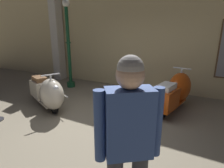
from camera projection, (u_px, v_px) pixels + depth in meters
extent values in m
plane|color=gray|center=(92.00, 130.00, 3.55)|extent=(60.00, 60.00, 0.00)
cube|color=#CCB784|center=(146.00, 35.00, 5.82)|extent=(18.00, 0.20, 3.58)
cube|color=beige|center=(57.00, 35.00, 7.13)|extent=(0.36, 0.36, 3.58)
cylinder|color=black|center=(54.00, 106.00, 4.24)|extent=(0.39, 0.22, 0.39)
cylinder|color=silver|center=(54.00, 106.00, 4.24)|extent=(0.20, 0.15, 0.17)
cylinder|color=black|center=(41.00, 96.00, 4.93)|extent=(0.39, 0.22, 0.39)
cylinder|color=silver|center=(41.00, 96.00, 4.93)|extent=(0.20, 0.15, 0.17)
cube|color=beige|center=(47.00, 101.00, 4.59)|extent=(0.99, 0.68, 0.05)
ellipsoid|color=beige|center=(52.00, 94.00, 4.20)|extent=(0.95, 0.78, 0.74)
cube|color=beige|center=(41.00, 88.00, 4.84)|extent=(0.76, 0.62, 0.43)
cube|color=brown|center=(39.00, 79.00, 4.77)|extent=(0.54, 0.43, 0.12)
sphere|color=silver|center=(56.00, 89.00, 3.94)|extent=(0.15, 0.15, 0.15)
cylinder|color=silver|center=(51.00, 80.00, 4.09)|extent=(0.04, 0.04, 0.27)
cylinder|color=silver|center=(50.00, 75.00, 4.05)|extent=(0.20, 0.40, 0.03)
cube|color=silver|center=(62.00, 94.00, 4.36)|extent=(0.60, 0.27, 0.02)
cylinder|color=black|center=(179.00, 97.00, 4.77)|extent=(0.16, 0.42, 0.41)
cylinder|color=silver|center=(179.00, 97.00, 4.77)|extent=(0.13, 0.20, 0.18)
cylinder|color=black|center=(164.00, 109.00, 4.05)|extent=(0.16, 0.42, 0.41)
cylinder|color=silver|center=(164.00, 109.00, 4.05)|extent=(0.13, 0.20, 0.18)
cube|color=#C6470F|center=(172.00, 103.00, 4.42)|extent=(0.55, 1.02, 0.05)
ellipsoid|color=#C6470F|center=(179.00, 87.00, 4.66)|extent=(0.69, 0.94, 0.77)
cube|color=#C6470F|center=(166.00, 99.00, 4.02)|extent=(0.54, 0.76, 0.45)
cube|color=silver|center=(167.00, 87.00, 3.94)|extent=(0.38, 0.54, 0.12)
sphere|color=silver|center=(184.00, 77.00, 4.81)|extent=(0.15, 0.15, 0.15)
cylinder|color=silver|center=(181.00, 74.00, 4.58)|extent=(0.04, 0.04, 0.29)
cylinder|color=silver|center=(182.00, 68.00, 4.54)|extent=(0.45, 0.12, 0.03)
cube|color=silver|center=(170.00, 87.00, 4.83)|extent=(0.15, 0.67, 0.02)
cylinder|color=#144728|center=(71.00, 84.00, 6.40)|extent=(0.28, 0.28, 0.18)
cylinder|color=#144728|center=(69.00, 46.00, 6.04)|extent=(0.11, 0.11, 2.49)
torus|color=#144728|center=(68.00, 43.00, 6.00)|extent=(0.19, 0.19, 0.04)
sphere|color=white|center=(66.00, 3.00, 5.67)|extent=(0.24, 0.24, 0.24)
cube|color=#334C8C|center=(129.00, 123.00, 1.46)|extent=(0.44, 0.40, 0.60)
cylinder|color=#334C8C|center=(157.00, 122.00, 1.50)|extent=(0.09, 0.09, 0.62)
cylinder|color=#334C8C|center=(100.00, 126.00, 1.43)|extent=(0.09, 0.09, 0.62)
sphere|color=tan|center=(130.00, 75.00, 1.35)|extent=(0.23, 0.23, 0.23)
sphere|color=gray|center=(130.00, 69.00, 1.34)|extent=(0.21, 0.21, 0.21)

